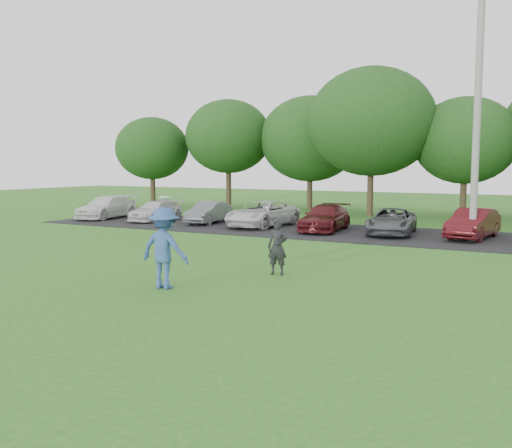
{
  "coord_description": "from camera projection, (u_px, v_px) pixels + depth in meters",
  "views": [
    {
      "loc": [
        7.75,
        -11.12,
        3.05
      ],
      "look_at": [
        0.0,
        3.5,
        1.3
      ],
      "focal_mm": 40.0,
      "sensor_mm": 36.0,
      "label": 1
    }
  ],
  "objects": [
    {
      "name": "parking_lot",
      "position": [
        357.0,
        233.0,
        25.12
      ],
      "size": [
        32.0,
        6.5,
        0.03
      ],
      "primitive_type": "cube",
      "color": "black",
      "rests_on": "ground"
    },
    {
      "name": "parked_cars",
      "position": [
        354.0,
        219.0,
        25.28
      ],
      "size": [
        30.66,
        4.8,
        1.23
      ],
      "color": "silver",
      "rests_on": "parking_lot"
    },
    {
      "name": "frisbee_player",
      "position": [
        164.0,
        248.0,
        13.95
      ],
      "size": [
        1.32,
        0.79,
        2.29
      ],
      "color": "#345493",
      "rests_on": "ground"
    },
    {
      "name": "ground",
      "position": [
        188.0,
        291.0,
        13.7
      ],
      "size": [
        100.0,
        100.0,
        0.0
      ],
      "primitive_type": "plane",
      "color": "#28671D",
      "rests_on": "ground"
    },
    {
      "name": "tree_row",
      "position": [
        438.0,
        131.0,
        32.47
      ],
      "size": [
        42.39,
        9.85,
        8.64
      ],
      "color": "#38281C",
      "rests_on": "ground"
    },
    {
      "name": "utility_pole",
      "position": [
        478.0,
        101.0,
        21.92
      ],
      "size": [
        0.28,
        0.28,
        10.94
      ],
      "primitive_type": "cylinder",
      "color": "gray",
      "rests_on": "ground"
    },
    {
      "name": "camera_bystander",
      "position": [
        278.0,
        247.0,
        15.66
      ],
      "size": [
        0.6,
        0.45,
        1.55
      ],
      "color": "black",
      "rests_on": "ground"
    }
  ]
}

